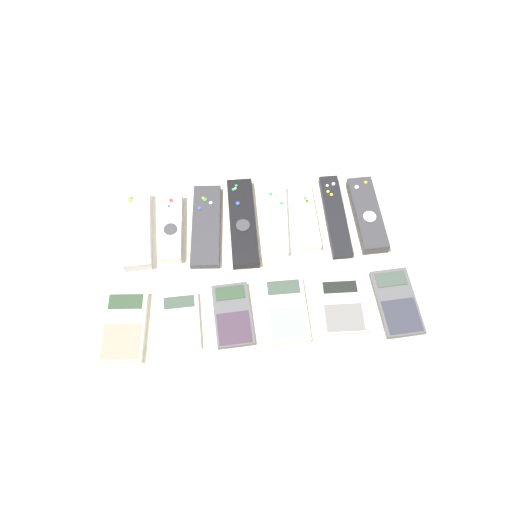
{
  "coord_description": "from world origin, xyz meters",
  "views": [
    {
      "loc": [
        -0.04,
        -0.45,
        0.89
      ],
      "look_at": [
        0.0,
        0.04,
        0.01
      ],
      "focal_mm": 35.0,
      "sensor_mm": 36.0,
      "label": 1
    }
  ],
  "objects_px": {
    "remote_1": "(172,227)",
    "calculator_0": "(124,327)",
    "remote_2": "(206,226)",
    "calculator_4": "(342,306)",
    "remote_6": "(335,216)",
    "remote_4": "(276,219)",
    "remote_7": "(367,214)",
    "remote_3": "(243,222)",
    "calculator_2": "(233,315)",
    "calculator_5": "(397,302)",
    "remote_5": "(306,216)",
    "calculator_3": "(286,310)",
    "remote_0": "(138,230)",
    "calculator_1": "(180,322)"
  },
  "relations": [
    {
      "from": "remote_2",
      "to": "calculator_0",
      "type": "xyz_separation_m",
      "value": [
        -0.16,
        -0.21,
        0.0
      ]
    },
    {
      "from": "remote_5",
      "to": "remote_7",
      "type": "relative_size",
      "value": 0.91
    },
    {
      "from": "remote_6",
      "to": "remote_7",
      "type": "bearing_deg",
      "value": -4.41
    },
    {
      "from": "calculator_1",
      "to": "calculator_3",
      "type": "height_order",
      "value": "calculator_3"
    },
    {
      "from": "remote_0",
      "to": "remote_5",
      "type": "relative_size",
      "value": 1.12
    },
    {
      "from": "remote_6",
      "to": "calculator_4",
      "type": "bearing_deg",
      "value": -95.52
    },
    {
      "from": "remote_1",
      "to": "remote_2",
      "type": "bearing_deg",
      "value": 2.82
    },
    {
      "from": "remote_1",
      "to": "calculator_0",
      "type": "xyz_separation_m",
      "value": [
        -0.09,
        -0.21,
        -0.0
      ]
    },
    {
      "from": "remote_3",
      "to": "calculator_0",
      "type": "distance_m",
      "value": 0.32
    },
    {
      "from": "remote_2",
      "to": "remote_4",
      "type": "distance_m",
      "value": 0.15
    },
    {
      "from": "remote_1",
      "to": "calculator_3",
      "type": "xyz_separation_m",
      "value": [
        0.22,
        -0.2,
        -0.01
      ]
    },
    {
      "from": "calculator_2",
      "to": "remote_4",
      "type": "bearing_deg",
      "value": 60.27
    },
    {
      "from": "remote_4",
      "to": "calculator_0",
      "type": "xyz_separation_m",
      "value": [
        -0.31,
        -0.22,
        -0.0
      ]
    },
    {
      "from": "remote_3",
      "to": "remote_6",
      "type": "bearing_deg",
      "value": 0.0
    },
    {
      "from": "remote_5",
      "to": "calculator_3",
      "type": "relative_size",
      "value": 1.24
    },
    {
      "from": "calculator_4",
      "to": "remote_0",
      "type": "bearing_deg",
      "value": 154.5
    },
    {
      "from": "remote_2",
      "to": "remote_4",
      "type": "xyz_separation_m",
      "value": [
        0.15,
        0.0,
        0.0
      ]
    },
    {
      "from": "calculator_3",
      "to": "calculator_5",
      "type": "height_order",
      "value": "same"
    },
    {
      "from": "remote_2",
      "to": "calculator_0",
      "type": "relative_size",
      "value": 1.39
    },
    {
      "from": "remote_4",
      "to": "remote_6",
      "type": "distance_m",
      "value": 0.13
    },
    {
      "from": "remote_7",
      "to": "calculator_0",
      "type": "relative_size",
      "value": 1.25
    },
    {
      "from": "remote_5",
      "to": "remote_2",
      "type": "bearing_deg",
      "value": -179.21
    },
    {
      "from": "calculator_4",
      "to": "remote_2",
      "type": "bearing_deg",
      "value": 142.68
    },
    {
      "from": "remote_1",
      "to": "calculator_5",
      "type": "bearing_deg",
      "value": -23.67
    },
    {
      "from": "remote_2",
      "to": "remote_4",
      "type": "height_order",
      "value": "remote_4"
    },
    {
      "from": "remote_2",
      "to": "calculator_2",
      "type": "distance_m",
      "value": 0.21
    },
    {
      "from": "calculator_5",
      "to": "calculator_3",
      "type": "bearing_deg",
      "value": 176.44
    },
    {
      "from": "remote_4",
      "to": "remote_7",
      "type": "relative_size",
      "value": 0.96
    },
    {
      "from": "remote_7",
      "to": "calculator_1",
      "type": "bearing_deg",
      "value": -154.07
    },
    {
      "from": "remote_1",
      "to": "calculator_4",
      "type": "relative_size",
      "value": 1.44
    },
    {
      "from": "remote_2",
      "to": "calculator_2",
      "type": "bearing_deg",
      "value": -74.25
    },
    {
      "from": "remote_1",
      "to": "remote_2",
      "type": "height_order",
      "value": "remote_1"
    },
    {
      "from": "calculator_2",
      "to": "calculator_4",
      "type": "bearing_deg",
      "value": -2.97
    },
    {
      "from": "remote_4",
      "to": "calculator_4",
      "type": "bearing_deg",
      "value": -58.56
    },
    {
      "from": "remote_6",
      "to": "remote_4",
      "type": "bearing_deg",
      "value": 179.44
    },
    {
      "from": "remote_2",
      "to": "remote_6",
      "type": "relative_size",
      "value": 1.0
    },
    {
      "from": "remote_3",
      "to": "calculator_2",
      "type": "distance_m",
      "value": 0.21
    },
    {
      "from": "remote_2",
      "to": "remote_5",
      "type": "xyz_separation_m",
      "value": [
        0.21,
        0.01,
        0.0
      ]
    },
    {
      "from": "remote_4",
      "to": "calculator_4",
      "type": "height_order",
      "value": "remote_4"
    },
    {
      "from": "remote_4",
      "to": "remote_6",
      "type": "bearing_deg",
      "value": 3.79
    },
    {
      "from": "remote_7",
      "to": "calculator_0",
      "type": "xyz_separation_m",
      "value": [
        -0.5,
        -0.21,
        -0.0
      ]
    },
    {
      "from": "remote_4",
      "to": "calculator_2",
      "type": "distance_m",
      "value": 0.23
    },
    {
      "from": "calculator_5",
      "to": "calculator_4",
      "type": "bearing_deg",
      "value": 176.46
    },
    {
      "from": "remote_7",
      "to": "remote_3",
      "type": "bearing_deg",
      "value": 177.39
    },
    {
      "from": "remote_6",
      "to": "calculator_5",
      "type": "xyz_separation_m",
      "value": [
        0.09,
        -0.21,
        -0.0
      ]
    },
    {
      "from": "remote_2",
      "to": "calculator_0",
      "type": "height_order",
      "value": "same"
    },
    {
      "from": "calculator_0",
      "to": "calculator_5",
      "type": "height_order",
      "value": "calculator_0"
    },
    {
      "from": "remote_6",
      "to": "calculator_4",
      "type": "distance_m",
      "value": 0.21
    },
    {
      "from": "calculator_2",
      "to": "calculator_1",
      "type": "bearing_deg",
      "value": -179.3
    },
    {
      "from": "calculator_4",
      "to": "calculator_5",
      "type": "xyz_separation_m",
      "value": [
        0.11,
        -0.0,
        0.0
      ]
    }
  ]
}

